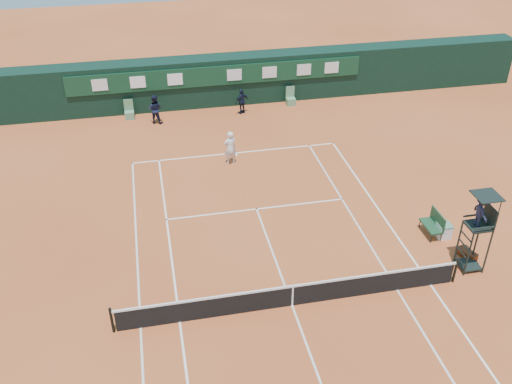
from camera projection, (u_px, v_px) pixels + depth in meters
ground at (292, 305)px, 20.89m from camera, size 90.00×90.00×0.00m
court_lines at (292, 305)px, 20.89m from camera, size 11.05×23.85×0.01m
tennis_net at (293, 295)px, 20.62m from camera, size 12.90×0.10×1.10m
back_wall at (216, 80)px, 35.55m from camera, size 40.00×1.65×3.00m
linesman_chair_left at (129, 113)px, 34.21m from camera, size 0.55×0.50×1.15m
linesman_chair_right at (291, 100)px, 35.92m from camera, size 0.55×0.50×1.15m
umpire_chair at (480, 217)px, 21.38m from camera, size 0.96×0.95×3.42m
player_bench at (434, 223)px, 24.24m from camera, size 0.56×1.20×1.10m
tennis_bag at (467, 254)px, 23.18m from camera, size 0.65×0.89×0.31m
cooler at (444, 231)px, 24.23m from camera, size 0.57×0.57×0.65m
tennis_ball at (248, 194)px, 27.18m from camera, size 0.07×0.07×0.07m
player at (230, 148)px, 29.28m from camera, size 0.76×0.60×1.83m
ball_kid_left at (155, 109)px, 33.40m from camera, size 1.01×0.90×1.74m
ball_kid_right at (242, 101)px, 34.57m from camera, size 1.00×0.75×1.58m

